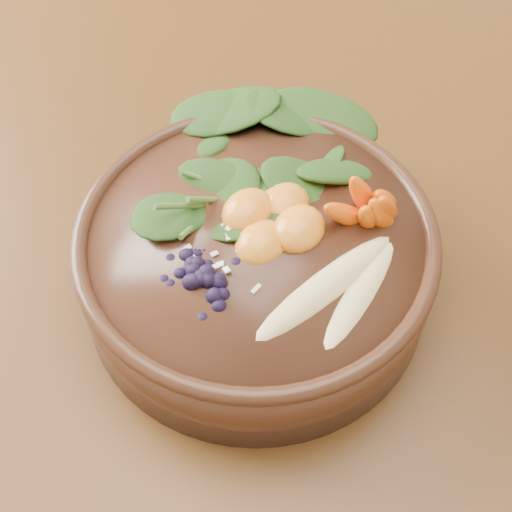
# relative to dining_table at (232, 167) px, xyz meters

# --- Properties ---
(ground) EXTENTS (4.00, 4.00, 0.00)m
(ground) POSITION_rel_dining_table_xyz_m (0.00, 0.00, -0.66)
(ground) COLOR #381E0F
(ground) RESTS_ON ground
(dining_table) EXTENTS (1.60, 0.90, 0.75)m
(dining_table) POSITION_rel_dining_table_xyz_m (0.00, 0.00, 0.00)
(dining_table) COLOR #331C0C
(dining_table) RESTS_ON ground
(stoneware_bowl) EXTENTS (0.32, 0.32, 0.08)m
(stoneware_bowl) POSITION_rel_dining_table_xyz_m (0.17, -0.17, 0.13)
(stoneware_bowl) COLOR #3D2113
(stoneware_bowl) RESTS_ON dining_table
(kale_heap) EXTENTS (0.21, 0.19, 0.04)m
(kale_heap) POSITION_rel_dining_table_xyz_m (0.13, -0.11, 0.19)
(kale_heap) COLOR #234514
(kale_heap) RESTS_ON stoneware_bowl
(carrot_cluster) EXTENTS (0.07, 0.07, 0.08)m
(carrot_cluster) POSITION_rel_dining_table_xyz_m (0.23, -0.10, 0.21)
(carrot_cluster) COLOR orange
(carrot_cluster) RESTS_ON stoneware_bowl
(banana_halves) EXTENTS (0.08, 0.16, 0.03)m
(banana_halves) POSITION_rel_dining_table_xyz_m (0.25, -0.18, 0.19)
(banana_halves) COLOR #E0CC84
(banana_halves) RESTS_ON stoneware_bowl
(mandarin_cluster) EXTENTS (0.09, 0.10, 0.03)m
(mandarin_cluster) POSITION_rel_dining_table_xyz_m (0.17, -0.15, 0.19)
(mandarin_cluster) COLOR orange
(mandarin_cluster) RESTS_ON stoneware_bowl
(blueberry_pile) EXTENTS (0.14, 0.11, 0.04)m
(blueberry_pile) POSITION_rel_dining_table_xyz_m (0.17, -0.23, 0.19)
(blueberry_pile) COLOR black
(blueberry_pile) RESTS_ON stoneware_bowl
(coconut_flakes) EXTENTS (0.10, 0.08, 0.01)m
(coconut_flakes) POSITION_rel_dining_table_xyz_m (0.17, -0.19, 0.18)
(coconut_flakes) COLOR white
(coconut_flakes) RESTS_ON stoneware_bowl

